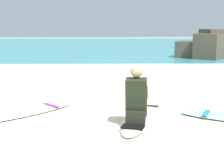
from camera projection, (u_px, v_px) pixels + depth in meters
The scene contains 7 objects.
ground_plane at pixel (83, 130), 5.26m from camera, with size 80.00×80.00×0.00m, color beige.
sea at pixel (101, 45), 26.39m from camera, with size 80.00×28.00×0.10m, color teal.
breaking_foam at pixel (96, 67), 12.86m from camera, with size 80.00×0.90×0.11m, color white.
surfboard_main at pixel (141, 116), 5.93m from camera, with size 1.15×2.44×0.08m.
surfer_seated at pixel (136, 99), 5.48m from camera, with size 0.44×0.74×0.95m.
surfboard_spare_near at pixel (23, 113), 6.16m from camera, with size 1.98×1.96×0.08m.
rock_outcrop_distant at pixel (208, 48), 15.93m from camera, with size 3.15×2.70×1.47m.
Camera 1 is at (0.37, -5.08, 1.65)m, focal length 52.88 mm.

